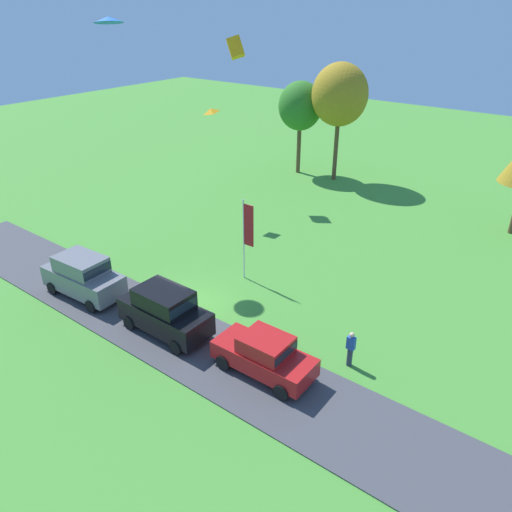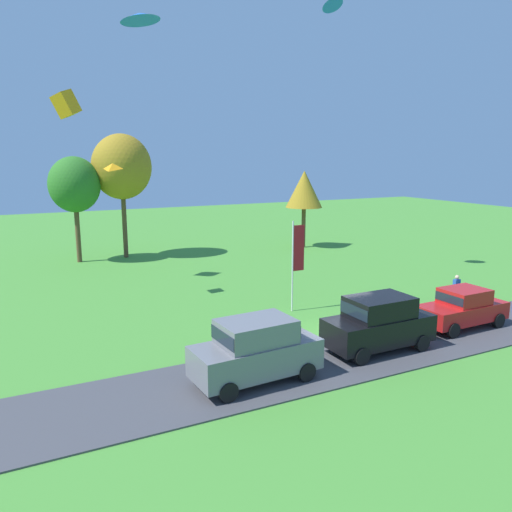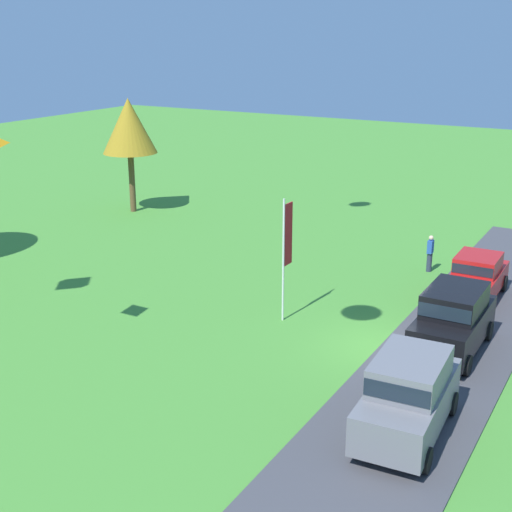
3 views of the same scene
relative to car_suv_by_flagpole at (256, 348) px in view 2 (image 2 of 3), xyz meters
name	(u,v)px [view 2 (image 2 of 3)]	position (x,y,z in m)	size (l,w,h in m)	color
ground_plane	(331,337)	(5.05, 2.52, -1.30)	(120.00, 120.00, 0.00)	#478E33
pavement_strip	(362,353)	(5.05, 0.39, -1.27)	(36.00, 4.40, 0.06)	#424247
car_suv_by_flagpole	(256,348)	(0.00, 0.00, 0.00)	(4.70, 2.26, 2.28)	slate
car_suv_far_end	(379,321)	(5.83, 0.34, 0.00)	(4.60, 2.05, 2.28)	black
car_sedan_near_entrance	(463,307)	(11.26, 0.82, -0.25)	(4.42, 2.00, 1.84)	red
person_on_lawn	(456,290)	(13.85, 3.50, -0.42)	(0.36, 0.24, 1.71)	#2D334C
tree_lone_near	(74,185)	(-2.75, 24.76, 4.58)	(3.79, 3.79, 7.99)	brown
tree_far_right	(122,167)	(0.85, 25.00, 5.85)	(4.60, 4.60, 9.71)	brown
tree_right_of_center	(304,190)	(16.00, 22.44, 3.82)	(3.21, 3.21, 6.77)	brown
flag_banner	(297,254)	(5.70, 6.68, 1.71)	(0.71, 0.08, 4.75)	silver
kite_box_high_left	(66,104)	(-3.78, 17.41, 9.69)	(0.97, 0.97, 1.36)	orange
kite_delta_trailing_tail	(140,17)	(-2.27, 5.38, 11.89)	(1.54, 1.54, 0.29)	blue
kite_delta_topmost	(332,3)	(11.53, 12.55, 15.90)	(1.33, 1.33, 0.31)	blue
kite_diamond_high_right	(113,166)	(-2.18, 12.74, 6.15)	(0.82, 0.87, 0.30)	orange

